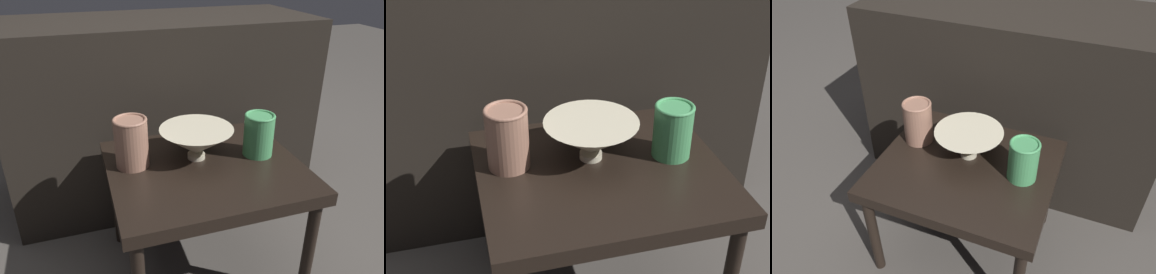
% 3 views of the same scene
% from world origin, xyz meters
% --- Properties ---
extents(ground_plane, '(8.00, 8.00, 0.00)m').
position_xyz_m(ground_plane, '(0.00, 0.00, 0.00)').
color(ground_plane, '#4C4742').
extents(table, '(0.58, 0.51, 0.41)m').
position_xyz_m(table, '(0.00, 0.00, 0.36)').
color(table, black).
rests_on(table, ground_plane).
extents(couch_backdrop, '(1.23, 0.50, 0.76)m').
position_xyz_m(couch_backdrop, '(0.00, 0.55, 0.38)').
color(couch_backdrop, black).
rests_on(couch_backdrop, ground_plane).
extents(bowl, '(0.23, 0.23, 0.10)m').
position_xyz_m(bowl, '(-0.01, 0.05, 0.46)').
color(bowl, beige).
rests_on(bowl, table).
extents(vase_textured_left, '(0.10, 0.10, 0.15)m').
position_xyz_m(vase_textured_left, '(-0.21, 0.07, 0.49)').
color(vase_textured_left, '#996B56').
rests_on(vase_textured_left, table).
extents(vase_colorful_right, '(0.10, 0.10, 0.14)m').
position_xyz_m(vase_colorful_right, '(0.18, 0.02, 0.48)').
color(vase_colorful_right, '#47995B').
rests_on(vase_colorful_right, table).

